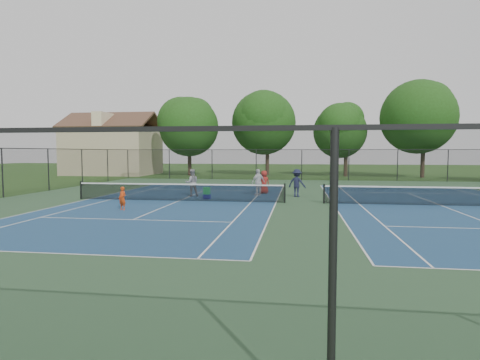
# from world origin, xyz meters

# --- Properties ---
(ground) EXTENTS (140.00, 140.00, 0.00)m
(ground) POSITION_xyz_m (0.00, 0.00, 0.00)
(ground) COLOR #234716
(ground) RESTS_ON ground
(court_pad) EXTENTS (36.00, 36.00, 0.01)m
(court_pad) POSITION_xyz_m (0.00, 0.00, 0.00)
(court_pad) COLOR #2E5334
(court_pad) RESTS_ON ground
(tennis_court_left) EXTENTS (12.00, 23.83, 1.07)m
(tennis_court_left) POSITION_xyz_m (-7.00, 0.00, 0.10)
(tennis_court_left) COLOR navy
(tennis_court_left) RESTS_ON ground
(tennis_court_right) EXTENTS (12.00, 23.83, 1.07)m
(tennis_court_right) POSITION_xyz_m (7.00, 0.00, 0.10)
(tennis_court_right) COLOR navy
(tennis_court_right) RESTS_ON ground
(perimeter_fence) EXTENTS (36.08, 36.08, 3.02)m
(perimeter_fence) POSITION_xyz_m (0.00, 0.00, 1.60)
(perimeter_fence) COLOR black
(perimeter_fence) RESTS_ON ground
(tree_back_a) EXTENTS (6.80, 6.80, 9.15)m
(tree_back_a) POSITION_xyz_m (-13.00, 24.00, 6.04)
(tree_back_a) COLOR #2D2116
(tree_back_a) RESTS_ON ground
(tree_back_b) EXTENTS (7.60, 7.60, 10.03)m
(tree_back_b) POSITION_xyz_m (-4.00, 26.00, 6.60)
(tree_back_b) COLOR #2D2116
(tree_back_b) RESTS_ON ground
(tree_back_c) EXTENTS (6.00, 6.00, 8.40)m
(tree_back_c) POSITION_xyz_m (5.00, 25.00, 5.48)
(tree_back_c) COLOR #2D2116
(tree_back_c) RESTS_ON ground
(tree_back_d) EXTENTS (7.80, 7.80, 10.37)m
(tree_back_d) POSITION_xyz_m (13.00, 24.00, 6.82)
(tree_back_d) COLOR #2D2116
(tree_back_d) RESTS_ON ground
(clapboard_house) EXTENTS (10.80, 8.10, 7.65)m
(clapboard_house) POSITION_xyz_m (-23.00, 25.00, 3.09)
(clapboard_house) COLOR tan
(clapboard_house) RESTS_ON ground
(child_player) EXTENTS (0.48, 0.39, 1.12)m
(child_player) POSITION_xyz_m (-8.63, -3.81, 0.56)
(child_player) COLOR #DA3F0E
(child_player) RESTS_ON ground
(instructor) EXTENTS (1.02, 0.92, 1.71)m
(instructor) POSITION_xyz_m (-6.89, 2.39, 0.86)
(instructor) COLOR gray
(instructor) RESTS_ON ground
(bystander_a) EXTENTS (1.01, 0.99, 1.70)m
(bystander_a) POSITION_xyz_m (-2.84, 3.52, 0.85)
(bystander_a) COLOR silver
(bystander_a) RESTS_ON ground
(bystander_b) EXTENTS (1.27, 1.02, 1.72)m
(bystander_b) POSITION_xyz_m (-0.40, 3.06, 0.86)
(bystander_b) COLOR #171B34
(bystander_b) RESTS_ON ground
(bystander_c) EXTENTS (0.90, 0.79, 1.55)m
(bystander_c) POSITION_xyz_m (-2.57, 4.69, 0.77)
(bystander_c) COLOR maroon
(bystander_c) RESTS_ON ground
(ball_crate) EXTENTS (0.41, 0.37, 0.28)m
(ball_crate) POSITION_xyz_m (-5.66, 1.18, 0.14)
(ball_crate) COLOR navy
(ball_crate) RESTS_ON ground
(ball_hopper) EXTENTS (0.39, 0.35, 0.42)m
(ball_hopper) POSITION_xyz_m (-5.66, 1.18, 0.49)
(ball_hopper) COLOR green
(ball_hopper) RESTS_ON ball_crate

